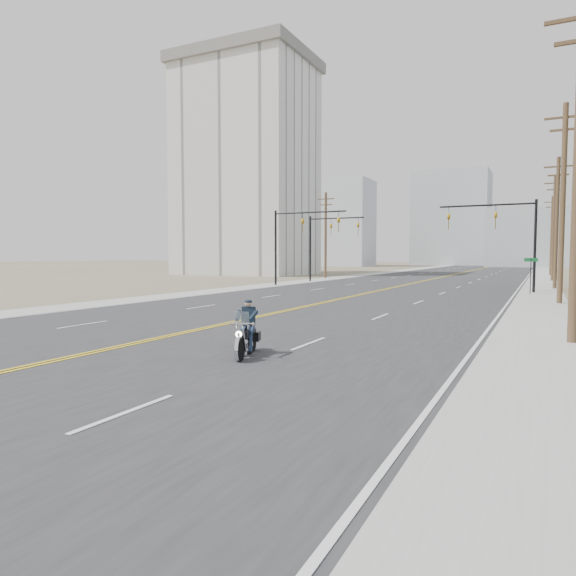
# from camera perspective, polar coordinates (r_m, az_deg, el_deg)

# --- Properties ---
(ground_plane) EXTENTS (400.00, 400.00, 0.00)m
(ground_plane) POSITION_cam_1_polar(r_m,az_deg,el_deg) (16.07, -20.52, -6.72)
(ground_plane) COLOR #776D56
(ground_plane) RESTS_ON ground
(road) EXTENTS (20.00, 200.00, 0.01)m
(road) POSITION_cam_1_polar(r_m,az_deg,el_deg) (81.63, 18.31, 1.50)
(road) COLOR #303033
(road) RESTS_ON ground
(sidewalk_left) EXTENTS (3.00, 200.00, 0.01)m
(sidewalk_left) POSITION_cam_1_polar(r_m,az_deg,el_deg) (84.03, 10.52, 1.69)
(sidewalk_left) COLOR #A5A5A0
(sidewalk_left) RESTS_ON ground
(sidewalk_right) EXTENTS (3.00, 200.00, 0.01)m
(sidewalk_right) POSITION_cam_1_polar(r_m,az_deg,el_deg) (80.80, 26.41, 1.29)
(sidewalk_right) COLOR #A5A5A0
(sidewalk_right) RESTS_ON ground
(traffic_mast_left) EXTENTS (7.10, 0.26, 7.00)m
(traffic_mast_left) POSITION_cam_1_polar(r_m,az_deg,el_deg) (47.49, 0.79, 6.21)
(traffic_mast_left) COLOR black
(traffic_mast_left) RESTS_ON ground
(traffic_mast_right) EXTENTS (7.10, 0.26, 7.00)m
(traffic_mast_right) POSITION_cam_1_polar(r_m,az_deg,el_deg) (42.88, 23.09, 6.19)
(traffic_mast_right) COLOR black
(traffic_mast_right) RESTS_ON ground
(traffic_mast_far) EXTENTS (6.10, 0.26, 7.00)m
(traffic_mast_far) POSITION_cam_1_polar(r_m,az_deg,el_deg) (54.93, 4.11, 5.79)
(traffic_mast_far) COLOR black
(traffic_mast_far) RESTS_ON ground
(street_sign) EXTENTS (0.90, 0.06, 2.62)m
(street_sign) POSITION_cam_1_polar(r_m,az_deg,el_deg) (40.77, 25.37, 1.87)
(street_sign) COLOR black
(street_sign) RESTS_ON ground
(utility_pole_b) EXTENTS (2.20, 0.30, 11.50)m
(utility_pole_b) POSITION_cam_1_polar(r_m,az_deg,el_deg) (33.90, 28.22, 8.57)
(utility_pole_b) COLOR brown
(utility_pole_b) RESTS_ON ground
(utility_pole_c) EXTENTS (2.20, 0.30, 11.00)m
(utility_pole_c) POSITION_cam_1_polar(r_m,az_deg,el_deg) (48.84, 27.69, 6.66)
(utility_pole_c) COLOR brown
(utility_pole_c) RESTS_ON ground
(utility_pole_d) EXTENTS (2.20, 0.30, 11.50)m
(utility_pole_d) POSITION_cam_1_polar(r_m,az_deg,el_deg) (63.83, 27.43, 6.09)
(utility_pole_d) COLOR brown
(utility_pole_d) RESTS_ON ground
(utility_pole_e) EXTENTS (2.20, 0.30, 11.00)m
(utility_pole_e) POSITION_cam_1_polar(r_m,az_deg,el_deg) (80.80, 27.23, 5.33)
(utility_pole_e) COLOR brown
(utility_pole_e) RESTS_ON ground
(utility_pole_left) EXTENTS (2.20, 0.30, 10.50)m
(utility_pole_left) POSITION_cam_1_polar(r_m,az_deg,el_deg) (63.55, 4.20, 6.05)
(utility_pole_left) COLOR brown
(utility_pole_left) RESTS_ON ground
(apartment_block) EXTENTS (18.00, 14.00, 30.00)m
(apartment_block) POSITION_cam_1_polar(r_m,az_deg,el_deg) (77.71, -4.63, 12.67)
(apartment_block) COLOR silver
(apartment_block) RESTS_ON ground
(haze_bldg_a) EXTENTS (14.00, 12.00, 22.00)m
(haze_bldg_a) POSITION_cam_1_polar(r_m,az_deg,el_deg) (134.35, 6.19, 7.14)
(haze_bldg_a) COLOR #B7BCC6
(haze_bldg_a) RESTS_ON ground
(haze_bldg_b) EXTENTS (18.00, 14.00, 14.00)m
(haze_bldg_b) POSITION_cam_1_polar(r_m,az_deg,el_deg) (135.86, 25.06, 5.09)
(haze_bldg_b) COLOR #ADB2B7
(haze_bldg_b) RESTS_ON ground
(haze_bldg_d) EXTENTS (20.00, 15.00, 26.00)m
(haze_bldg_d) POSITION_cam_1_polar(r_m,az_deg,el_deg) (152.92, 17.70, 7.32)
(haze_bldg_d) COLOR #ADB2B7
(haze_bldg_d) RESTS_ON ground
(haze_bldg_f) EXTENTS (12.00, 12.00, 16.00)m
(haze_bldg_f) POSITION_cam_1_polar(r_m,az_deg,el_deg) (153.73, 2.86, 5.60)
(haze_bldg_f) COLOR #ADB2B7
(haze_bldg_f) RESTS_ON ground
(motorcyclist) EXTENTS (1.43, 2.19, 1.58)m
(motorcyclist) POSITION_cam_1_polar(r_m,az_deg,el_deg) (14.43, -4.67, -4.50)
(motorcyclist) COLOR black
(motorcyclist) RESTS_ON ground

